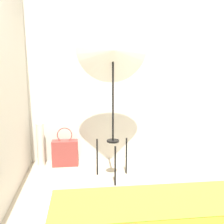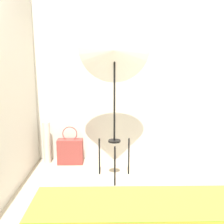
# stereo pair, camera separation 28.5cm
# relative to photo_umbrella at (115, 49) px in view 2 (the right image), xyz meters

# --- Properties ---
(wall_back) EXTENTS (8.00, 0.05, 2.60)m
(wall_back) POSITION_rel_photo_umbrella_xyz_m (0.33, 0.68, -0.21)
(wall_back) COLOR beige
(wall_back) RESTS_ON ground_plane
(wall_side_left) EXTENTS (0.05, 8.00, 2.60)m
(wall_side_left) POSITION_rel_photo_umbrella_xyz_m (-1.10, -0.40, -0.21)
(wall_side_left) COLOR beige
(wall_side_left) RESTS_ON ground_plane
(photo_umbrella) EXTENTS (0.84, 0.41, 1.96)m
(photo_umbrella) POSITION_rel_photo_umbrella_xyz_m (0.00, 0.00, 0.00)
(photo_umbrella) COLOR black
(photo_umbrella) RESTS_ON ground_plane
(tote_bag) EXTENTS (0.35, 0.15, 0.52)m
(tote_bag) POSITION_rel_photo_umbrella_xyz_m (-0.59, 0.47, -1.33)
(tote_bag) COLOR brown
(tote_bag) RESTS_ON ground_plane
(paper_roll) EXTENTS (0.10, 0.10, 0.58)m
(paper_roll) POSITION_rel_photo_umbrella_xyz_m (-0.92, 0.51, -1.22)
(paper_roll) COLOR beige
(paper_roll) RESTS_ON ground_plane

